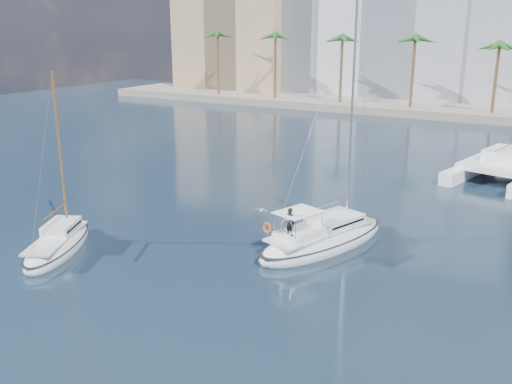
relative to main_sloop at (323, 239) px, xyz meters
The scene contains 10 objects.
ground 4.78m from the main_sloop, 145.73° to the right, with size 160.00×160.00×0.00m, color black.
quay 58.45m from the main_sloop, 93.86° to the left, with size 120.00×14.00×1.20m, color gray.
building_modern 73.36m from the main_sloop, 102.76° to the left, with size 42.00×16.00×28.00m, color silver.
building_tan_left 81.35m from the main_sloop, 124.70° to the left, with size 22.00×14.00×22.00m, color tan.
palm_left 66.97m from the main_sloop, 124.93° to the left, with size 3.60×3.60×12.30m.
palm_centre 55.33m from the main_sloop, 94.14° to the left, with size 3.60×3.60×12.30m.
main_sloop is the anchor object (origin of this frame).
small_sloop 16.08m from the main_sloop, 147.76° to the right, with size 5.48×8.09×11.18m.
catamaran 24.54m from the main_sloop, 71.29° to the left, with size 9.71×14.83×19.70m.
seagull 6.09m from the main_sloop, 157.51° to the left, with size 1.05×0.45×0.19m.
Camera 1 is at (16.47, -27.84, 13.23)m, focal length 40.00 mm.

